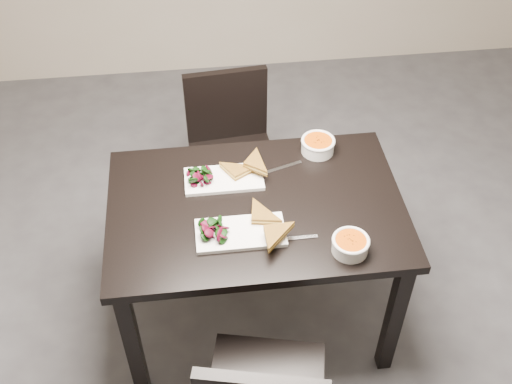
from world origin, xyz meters
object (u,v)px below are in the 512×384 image
at_px(table, 256,221).
at_px(plate_far, 224,179).
at_px(soup_bowl_far, 318,145).
at_px(plate_near, 241,233).
at_px(chair_far, 231,144).
at_px(soup_bowl_near, 350,244).

height_order(table, plate_far, plate_far).
distance_m(plate_far, soup_bowl_far, 0.45).
bearing_deg(plate_near, chair_far, 87.73).
bearing_deg(soup_bowl_far, table, -136.12).
xyz_separation_m(chair_far, plate_far, (-0.07, -0.56, 0.27)).
relative_size(chair_far, plate_far, 2.59).
bearing_deg(table, soup_bowl_far, 43.88).
bearing_deg(chair_far, soup_bowl_near, -75.07).
distance_m(table, soup_bowl_near, 0.45).
height_order(plate_near, soup_bowl_near, soup_bowl_near).
xyz_separation_m(soup_bowl_near, soup_bowl_far, (-0.01, 0.58, 0.00)).
bearing_deg(soup_bowl_far, soup_bowl_near, -88.94).
distance_m(table, chair_far, 0.74).
height_order(table, plate_near, plate_near).
height_order(plate_near, soup_bowl_far, soup_bowl_far).
bearing_deg(soup_bowl_near, plate_far, 134.64).
bearing_deg(soup_bowl_far, plate_far, -161.81).
bearing_deg(table, chair_far, 93.53).
height_order(soup_bowl_near, soup_bowl_far, soup_bowl_far).
distance_m(table, plate_near, 0.20).
distance_m(plate_near, plate_far, 0.31).
distance_m(soup_bowl_near, soup_bowl_far, 0.58).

